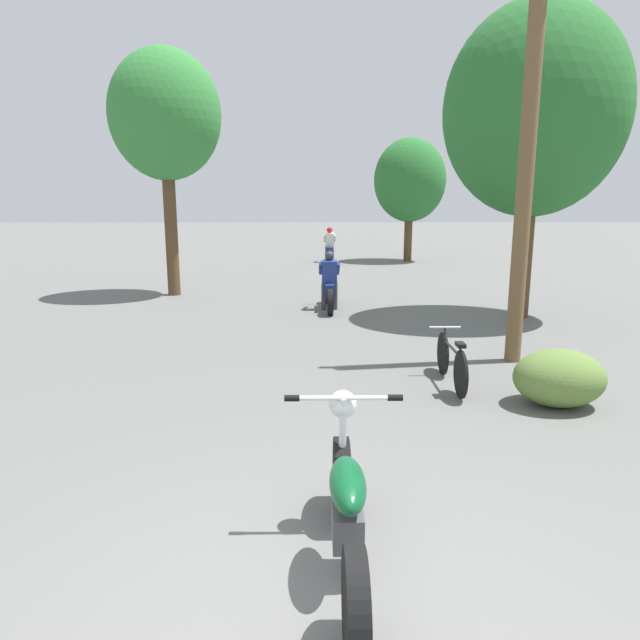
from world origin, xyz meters
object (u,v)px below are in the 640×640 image
object	(u,v)px
utility_pole	(529,130)
bicycle_parked	(451,361)
roadside_tree_right_near	(535,111)
motorcycle_foreground	(347,509)
roadside_tree_left	(165,117)
motorcycle_rider_far	(330,249)
roadside_tree_right_far	(410,181)
motorcycle_rider_lead	(329,287)

from	to	relation	value
utility_pole	bicycle_parked	world-z (taller)	utility_pole
roadside_tree_right_near	motorcycle_foreground	distance (m)	10.18
roadside_tree_left	motorcycle_rider_far	bearing A→B (deg)	61.31
roadside_tree_right_far	motorcycle_foreground	size ratio (longest dim) A/B	2.31
motorcycle_foreground	utility_pole	bearing A→B (deg)	60.41
motorcycle_rider_lead	motorcycle_foreground	bearing A→B (deg)	-91.00
bicycle_parked	roadside_tree_right_far	bearing A→B (deg)	82.76
utility_pole	roadside_tree_left	size ratio (longest dim) A/B	1.10
motorcycle_rider_far	bicycle_parked	xyz separation A→B (m)	(1.18, -15.47, -0.19)
roadside_tree_left	roadside_tree_right_near	bearing A→B (deg)	-20.30
roadside_tree_right_near	motorcycle_foreground	bearing A→B (deg)	-116.54
roadside_tree_right_far	motorcycle_rider_far	xyz separation A→B (m)	(-3.19, -0.38, -2.67)
motorcycle_foreground	bicycle_parked	size ratio (longest dim) A/B	1.30
utility_pole	roadside_tree_right_far	size ratio (longest dim) A/B	1.38
utility_pole	roadside_tree_right_far	xyz separation A→B (m)	(0.76, 14.66, -0.25)
utility_pole	bicycle_parked	distance (m)	3.56
roadside_tree_right_near	roadside_tree_right_far	world-z (taller)	roadside_tree_right_near
roadside_tree_left	utility_pole	bearing A→B (deg)	-43.29
roadside_tree_left	motorcycle_foreground	distance (m)	12.75
roadside_tree_left	motorcycle_foreground	size ratio (longest dim) A/B	2.91
roadside_tree_right_near	motorcycle_rider_lead	xyz separation A→B (m)	(-4.07, 0.93, -3.69)
motorcycle_rider_lead	motorcycle_rider_far	size ratio (longest dim) A/B	0.97
utility_pole	roadside_tree_right_near	world-z (taller)	utility_pole
roadside_tree_right_far	roadside_tree_left	distance (m)	11.27
roadside_tree_right_far	bicycle_parked	world-z (taller)	roadside_tree_right_far
roadside_tree_left	bicycle_parked	bearing A→B (deg)	-53.89
utility_pole	motorcycle_rider_lead	bearing A→B (deg)	122.40
utility_pole	motorcycle_rider_far	distance (m)	14.78
utility_pole	roadside_tree_right_near	bearing A→B (deg)	68.41
motorcycle_foreground	motorcycle_rider_far	world-z (taller)	motorcycle_rider_far
bicycle_parked	roadside_tree_right_near	bearing A→B (deg)	60.44
utility_pole	motorcycle_foreground	distance (m)	6.58
roadside_tree_right_far	motorcycle_rider_lead	size ratio (longest dim) A/B	2.45
roadside_tree_right_near	bicycle_parked	bearing A→B (deg)	-119.56
motorcycle_rider_far	bicycle_parked	distance (m)	15.51
motorcycle_rider_lead	roadside_tree_right_far	bearing A→B (deg)	71.36
roadside_tree_left	motorcycle_rider_lead	distance (m)	6.02
utility_pole	motorcycle_rider_far	bearing A→B (deg)	99.65
utility_pole	motorcycle_rider_lead	world-z (taller)	utility_pole
roadside_tree_right_near	motorcycle_foreground	size ratio (longest dim) A/B	3.00
roadside_tree_right_near	motorcycle_rider_lead	bearing A→B (deg)	167.12
motorcycle_rider_far	bicycle_parked	size ratio (longest dim) A/B	1.27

